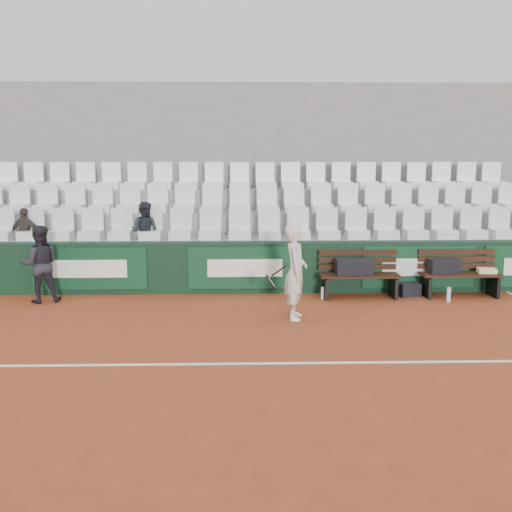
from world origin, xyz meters
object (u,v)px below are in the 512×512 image
at_px(sports_bag_left, 354,267).
at_px(spectator_c, 144,209).
at_px(tennis_player, 295,272).
at_px(bench_left, 359,286).
at_px(water_bottle_near, 323,293).
at_px(water_bottle_far, 449,295).
at_px(bench_right, 460,285).
at_px(sports_bag_right, 444,266).
at_px(ball_kid, 40,264).
at_px(sports_bag_ground, 409,290).
at_px(spectator_b, 24,212).

height_order(sports_bag_left, spectator_c, spectator_c).
distance_m(sports_bag_left, tennis_player, 1.86).
bearing_deg(tennis_player, bench_left, 45.45).
xyz_separation_m(water_bottle_near, water_bottle_far, (2.29, -0.29, 0.02)).
height_order(bench_right, spectator_c, spectator_c).
height_order(water_bottle_near, tennis_player, tennis_player).
distance_m(sports_bag_right, ball_kid, 7.56).
bearing_deg(ball_kid, bench_right, 164.05).
xyz_separation_m(bench_left, tennis_player, (-1.36, -1.38, 0.56)).
bearing_deg(water_bottle_near, spectator_c, 162.26).
relative_size(bench_left, sports_bag_left, 2.18).
bearing_deg(bench_right, tennis_player, -156.65).
relative_size(water_bottle_far, spectator_c, 0.23).
bearing_deg(sports_bag_ground, ball_kid, -177.73).
xyz_separation_m(sports_bag_left, sports_bag_ground, (1.10, 0.12, -0.47)).
distance_m(sports_bag_left, spectator_c, 4.33).
relative_size(sports_bag_ground, spectator_c, 0.34).
distance_m(spectator_b, spectator_c, 2.40).
xyz_separation_m(sports_bag_left, spectator_b, (-6.48, 1.04, 0.95)).
distance_m(sports_bag_left, spectator_b, 6.63).
bearing_deg(bench_right, bench_left, -178.60).
relative_size(sports_bag_right, water_bottle_far, 2.07).
bearing_deg(spectator_b, water_bottle_far, 175.69).
distance_m(sports_bag_left, sports_bag_right, 1.75).
relative_size(bench_right, sports_bag_left, 2.18).
bearing_deg(sports_bag_left, spectator_c, 165.72).
bearing_deg(sports_bag_right, bench_right, -8.62).
bearing_deg(spectator_c, tennis_player, 156.95).
bearing_deg(sports_bag_right, bench_left, -176.69).
bearing_deg(tennis_player, spectator_c, 139.75).
bearing_deg(bench_left, spectator_c, 166.24).
bearing_deg(water_bottle_far, sports_bag_left, 167.75).
xyz_separation_m(sports_bag_ground, tennis_player, (-2.34, -1.49, 0.66)).
distance_m(bench_right, spectator_c, 6.37).
height_order(bench_left, water_bottle_near, bench_left).
bearing_deg(bench_right, water_bottle_near, -177.09).
relative_size(sports_bag_ground, water_bottle_far, 1.47).
height_order(bench_left, ball_kid, ball_kid).
distance_m(sports_bag_ground, water_bottle_near, 1.71).
relative_size(sports_bag_left, sports_bag_ground, 1.69).
relative_size(ball_kid, spectator_b, 1.31).
bearing_deg(sports_bag_ground, sports_bag_right, -1.42).
relative_size(bench_left, ball_kid, 1.06).
distance_m(ball_kid, spectator_b, 1.60).
height_order(water_bottle_near, spectator_c, spectator_c).
bearing_deg(spectator_c, sports_bag_right, -171.89).
xyz_separation_m(water_bottle_near, spectator_b, (-5.88, 1.11, 1.43)).
bearing_deg(ball_kid, spectator_b, -78.00).
distance_m(bench_right, sports_bag_left, 2.09).
distance_m(tennis_player, ball_kid, 4.73).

